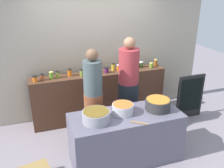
# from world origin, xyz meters

# --- Properties ---
(ground) EXTENTS (12.00, 12.00, 0.00)m
(ground) POSITION_xyz_m (0.00, 0.00, 0.00)
(ground) COLOR gray
(storefront_wall) EXTENTS (4.80, 0.12, 3.00)m
(storefront_wall) POSITION_xyz_m (0.00, 1.45, 1.50)
(storefront_wall) COLOR #ADA390
(storefront_wall) RESTS_ON ground
(display_shelf) EXTENTS (2.70, 0.36, 0.99)m
(display_shelf) POSITION_xyz_m (0.00, 1.10, 0.49)
(display_shelf) COLOR #4E3020
(display_shelf) RESTS_ON ground
(prep_table) EXTENTS (1.70, 0.70, 0.80)m
(prep_table) POSITION_xyz_m (0.00, -0.30, 0.40)
(prep_table) COLOR #5A5768
(prep_table) RESTS_ON ground
(preserve_jar_0) EXTENTS (0.09, 0.09, 0.11)m
(preserve_jar_0) POSITION_xyz_m (-1.22, 1.05, 1.04)
(preserve_jar_0) COLOR orange
(preserve_jar_0) RESTS_ON display_shelf
(preserve_jar_1) EXTENTS (0.07, 0.07, 0.12)m
(preserve_jar_1) POSITION_xyz_m (-1.09, 1.07, 1.05)
(preserve_jar_1) COLOR brown
(preserve_jar_1) RESTS_ON display_shelf
(preserve_jar_2) EXTENTS (0.07, 0.07, 0.13)m
(preserve_jar_2) POSITION_xyz_m (-0.92, 1.10, 1.05)
(preserve_jar_2) COLOR #619326
(preserve_jar_2) RESTS_ON display_shelf
(preserve_jar_3) EXTENTS (0.07, 0.07, 0.13)m
(preserve_jar_3) POSITION_xyz_m (-0.81, 1.11, 1.05)
(preserve_jar_3) COLOR olive
(preserve_jar_3) RESTS_ON display_shelf
(preserve_jar_4) EXTENTS (0.08, 0.08, 0.13)m
(preserve_jar_4) POSITION_xyz_m (-0.58, 1.14, 1.05)
(preserve_jar_4) COLOR orange
(preserve_jar_4) RESTS_ON display_shelf
(preserve_jar_5) EXTENTS (0.09, 0.09, 0.13)m
(preserve_jar_5) POSITION_xyz_m (-0.36, 1.05, 1.05)
(preserve_jar_5) COLOR olive
(preserve_jar_5) RESTS_ON display_shelf
(preserve_jar_6) EXTENTS (0.07, 0.07, 0.12)m
(preserve_jar_6) POSITION_xyz_m (-0.25, 1.14, 1.05)
(preserve_jar_6) COLOR #274C2A
(preserve_jar_6) RESTS_ON display_shelf
(preserve_jar_7) EXTENTS (0.08, 0.08, 0.13)m
(preserve_jar_7) POSITION_xyz_m (-0.10, 1.16, 1.05)
(preserve_jar_7) COLOR #92460E
(preserve_jar_7) RESTS_ON display_shelf
(preserve_jar_8) EXTENTS (0.09, 0.09, 0.11)m
(preserve_jar_8) POSITION_xyz_m (0.14, 1.08, 1.04)
(preserve_jar_8) COLOR #4D1C53
(preserve_jar_8) RESTS_ON display_shelf
(preserve_jar_9) EXTENTS (0.07, 0.07, 0.15)m
(preserve_jar_9) POSITION_xyz_m (0.30, 1.16, 1.06)
(preserve_jar_9) COLOR gold
(preserve_jar_9) RESTS_ON display_shelf
(preserve_jar_10) EXTENTS (0.08, 0.08, 0.12)m
(preserve_jar_10) POSITION_xyz_m (0.40, 1.11, 1.05)
(preserve_jar_10) COLOR #D56017
(preserve_jar_10) RESTS_ON display_shelf
(preserve_jar_11) EXTENTS (0.09, 0.09, 0.14)m
(preserve_jar_11) POSITION_xyz_m (0.57, 1.13, 1.06)
(preserve_jar_11) COLOR #A4300E
(preserve_jar_11) RESTS_ON display_shelf
(preserve_jar_12) EXTENTS (0.07, 0.07, 0.13)m
(preserve_jar_12) POSITION_xyz_m (0.79, 1.14, 1.05)
(preserve_jar_12) COLOR gold
(preserve_jar_12) RESTS_ON display_shelf
(preserve_jar_13) EXTENTS (0.09, 0.09, 0.12)m
(preserve_jar_13) POSITION_xyz_m (0.92, 1.17, 1.05)
(preserve_jar_13) COLOR #345425
(preserve_jar_13) RESTS_ON display_shelf
(preserve_jar_14) EXTENTS (0.08, 0.08, 0.11)m
(preserve_jar_14) POSITION_xyz_m (1.11, 1.07, 1.04)
(preserve_jar_14) COLOR olive
(preserve_jar_14) RESTS_ON display_shelf
(preserve_jar_15) EXTENTS (0.07, 0.07, 0.14)m
(preserve_jar_15) POSITION_xyz_m (1.26, 1.16, 1.06)
(preserve_jar_15) COLOR #8F4A16
(preserve_jar_15) RESTS_ON display_shelf
(cooking_pot_left) EXTENTS (0.40, 0.40, 0.17)m
(cooking_pot_left) POSITION_xyz_m (-0.47, -0.34, 0.89)
(cooking_pot_left) COLOR gray
(cooking_pot_left) RESTS_ON prep_table
(cooking_pot_center) EXTENTS (0.33, 0.33, 0.16)m
(cooking_pot_center) POSITION_xyz_m (-0.03, -0.23, 0.88)
(cooking_pot_center) COLOR #B7B7BC
(cooking_pot_center) RESTS_ON prep_table
(cooking_pot_right) EXTENTS (0.39, 0.39, 0.18)m
(cooking_pot_right) POSITION_xyz_m (0.53, -0.30, 0.89)
(cooking_pot_right) COLOR #2D2D2D
(cooking_pot_right) RESTS_ON prep_table
(wooden_spoon) EXTENTS (0.22, 0.17, 0.02)m
(wooden_spoon) POSITION_xyz_m (0.09, -0.59, 0.81)
(wooden_spoon) COLOR #9E703D
(wooden_spoon) RESTS_ON prep_table
(cook_with_tongs) EXTENTS (0.32, 0.32, 1.69)m
(cook_with_tongs) POSITION_xyz_m (-0.34, 0.33, 0.78)
(cook_with_tongs) COLOR brown
(cook_with_tongs) RESTS_ON ground
(cook_in_cap) EXTENTS (0.37, 0.37, 1.81)m
(cook_in_cap) POSITION_xyz_m (0.34, 0.44, 0.82)
(cook_in_cap) COLOR black
(cook_in_cap) RESTS_ON ground
(chalkboard_sign) EXTENTS (0.59, 0.05, 0.93)m
(chalkboard_sign) POSITION_xyz_m (1.75, 0.51, 0.47)
(chalkboard_sign) COLOR black
(chalkboard_sign) RESTS_ON ground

